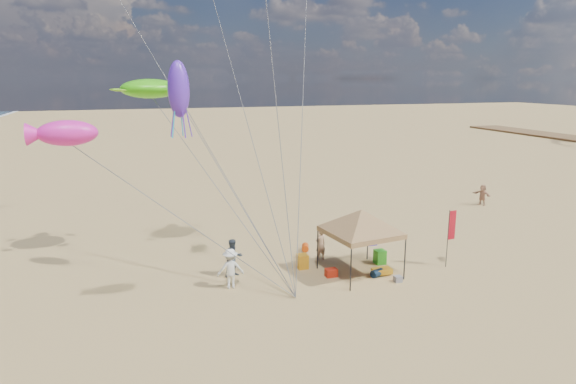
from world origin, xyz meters
name	(u,v)px	position (x,y,z in m)	size (l,w,h in m)	color
ground	(311,302)	(0.00, 0.00, 0.00)	(280.00, 280.00, 0.00)	tan
canopy_tent	(361,212)	(3.25, 2.08, 3.02)	(5.83, 5.83, 3.63)	black
feather_flag	(451,229)	(7.82, 1.56, 1.93)	(0.44, 0.08, 2.88)	black
cooler_red	(331,273)	(1.85, 2.19, 0.19)	(0.54, 0.38, 0.38)	red
cooler_blue	(371,242)	(5.75, 5.64, 0.19)	(0.54, 0.38, 0.38)	#1D1297
bag_navy	(377,273)	(3.87, 1.50, 0.18)	(0.36, 0.36, 0.60)	#0B1D32
bag_orange	(305,247)	(1.95, 5.92, 0.18)	(0.36, 0.36, 0.60)	#D3450B
chair_green	(380,257)	(4.81, 2.96, 0.35)	(0.50, 0.50, 0.70)	#2B9B1C
chair_yellow	(302,261)	(0.93, 3.60, 0.35)	(0.50, 0.50, 0.70)	orange
crate_grey	(398,279)	(4.47, 0.66, 0.14)	(0.34, 0.30, 0.28)	slate
beach_cart	(382,271)	(4.18, 1.61, 0.20)	(0.90, 0.50, 0.24)	#C38715
person_near_a	(321,245)	(2.18, 4.35, 0.82)	(0.60, 0.39, 1.64)	tan
person_near_b	(234,258)	(-2.43, 3.69, 0.89)	(0.87, 0.68, 1.79)	#353F49
person_near_c	(230,269)	(-2.85, 2.40, 0.90)	(1.16, 0.67, 1.80)	white
person_far_c	(482,195)	(17.55, 11.02, 0.77)	(1.42, 0.45, 1.54)	tan
turtle_kite	(150,89)	(-5.50, 7.65, 8.52)	(2.79, 2.23, 0.93)	#42D310
fish_kite	(67,133)	(-8.68, 0.71, 7.19)	(1.98, 0.99, 0.88)	#EE22AA
squid_kite	(179,89)	(-4.50, 4.23, 8.55)	(0.93, 0.93, 2.41)	#5C29CE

